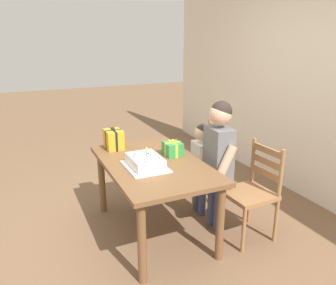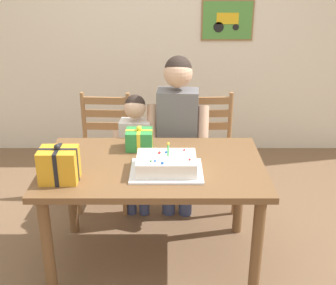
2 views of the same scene
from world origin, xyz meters
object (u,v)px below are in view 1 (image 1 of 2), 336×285
Objects in this scene: dining_table at (153,172)px; chair_left at (205,161)px; chair_right at (252,191)px; child_older at (218,154)px; birthday_cake at (145,162)px; child_younger at (201,160)px; gift_box_red_large at (114,139)px; gift_box_beside_cake at (173,149)px.

chair_left is (-0.43, 0.83, -0.17)m from dining_table.
child_older is at bearing -140.12° from chair_right.
child_younger is (-0.24, 0.71, -0.18)m from birthday_cake.
dining_table is 6.00× the size of gift_box_red_large.
dining_table is at bearing -117.72° from chair_right.
chair_left is 0.39m from child_younger.
gift_box_red_large is 0.64m from gift_box_beside_cake.
gift_box_beside_cake is (-0.19, 0.36, 0.02)m from birthday_cake.
gift_box_beside_cake reaches higher than dining_table.
chair_right is at bearing 62.28° from dining_table.
child_older reaches higher than chair_right.
gift_box_red_large reaches higher than gift_box_beside_cake.
birthday_cake is 0.48× the size of chair_left.
gift_box_beside_cake is 0.44m from child_older.
chair_left is (-0.52, 0.94, -0.32)m from birthday_cake.
child_younger is (0.39, 0.82, -0.23)m from gift_box_red_large.
birthday_cake is 0.77m from child_younger.
child_younger reaches higher than gift_box_beside_cake.
child_younger is (-0.59, -0.22, 0.15)m from chair_right.
birthday_cake is at bearing -96.61° from child_older.
chair_right is at bearing 20.76° from child_younger.
birthday_cake is 0.41m from gift_box_beside_cake.
gift_box_red_large is (-0.54, -0.22, 0.20)m from dining_table.
gift_box_red_large is at bearing -157.69° from dining_table.
child_older is at bearing 52.80° from gift_box_beside_cake.
chair_right is at bearing 47.14° from gift_box_beside_cake.
gift_box_beside_cake is 0.41m from child_younger.
gift_box_beside_cake is (0.44, 0.47, -0.03)m from gift_box_red_large.
child_older is (-0.27, -0.22, 0.32)m from chair_right.
gift_box_red_large is 1.48m from chair_right.
chair_left is 0.91× the size of child_younger.
child_older is (0.17, 0.60, 0.15)m from dining_table.
chair_right is 0.64m from child_younger.
birthday_cake is at bearing -110.45° from chair_right.
birthday_cake is 0.44× the size of child_younger.
gift_box_red_large is 1.09m from child_older.
child_younger is (-0.15, 0.60, -0.03)m from dining_table.
chair_left reaches higher than gift_box_beside_cake.
child_younger is (0.28, -0.22, 0.15)m from chair_left.
birthday_cake is 1.88× the size of gift_box_red_large.
gift_box_beside_cake is at bearing -60.11° from chair_left.
child_older is (0.71, 0.82, -0.05)m from gift_box_red_large.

